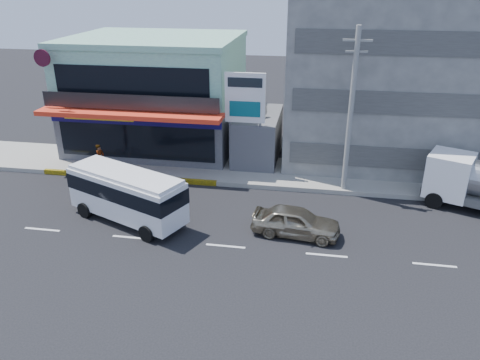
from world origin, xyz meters
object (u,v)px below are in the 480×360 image
at_px(sedan, 296,222).
at_px(motorcycle_rider, 102,168).
at_px(concrete_building, 407,60).
at_px(minibus, 127,192).
at_px(utility_pole_near, 351,112).
at_px(shop_building, 158,96).
at_px(billboard, 245,104).
at_px(satellite_dish, 256,117).

xyz_separation_m(sedan, motorcycle_rider, (-13.05, 5.07, 0.03)).
xyz_separation_m(concrete_building, minibus, (-15.78, -13.26, -5.27)).
relative_size(utility_pole_near, minibus, 1.38).
distance_m(shop_building, minibus, 12.61).
height_order(shop_building, sedan, shop_building).
xyz_separation_m(shop_building, motorcycle_rider, (-1.67, -7.15, -3.19)).
xyz_separation_m(billboard, motorcycle_rider, (-9.17, -2.40, -4.12)).
height_order(concrete_building, billboard, concrete_building).
bearing_deg(motorcycle_rider, minibus, -52.46).
distance_m(utility_pole_near, motorcycle_rider, 16.27).
xyz_separation_m(satellite_dish, minibus, (-5.78, -9.26, -1.85)).
height_order(shop_building, billboard, shop_building).
bearing_deg(minibus, sedan, -0.07).
height_order(billboard, utility_pole_near, utility_pole_near).
height_order(minibus, motorcycle_rider, minibus).
bearing_deg(utility_pole_near, satellite_dish, 149.04).
height_order(satellite_dish, sedan, satellite_dish).
bearing_deg(satellite_dish, billboard, -105.52).
bearing_deg(concrete_building, sedan, -116.52).
xyz_separation_m(shop_building, minibus, (2.22, -12.21, -2.27)).
relative_size(shop_building, utility_pole_near, 1.24).
bearing_deg(billboard, sedan, -62.57).
xyz_separation_m(minibus, motorcycle_rider, (-3.89, 5.06, -0.92)).
height_order(sedan, motorcycle_rider, motorcycle_rider).
bearing_deg(shop_building, minibus, -79.69).
bearing_deg(sedan, minibus, 96.45).
height_order(concrete_building, utility_pole_near, concrete_building).
bearing_deg(sedan, utility_pole_near, -18.29).
relative_size(satellite_dish, sedan, 0.33).
bearing_deg(billboard, shop_building, 147.68).
bearing_deg(utility_pole_near, shop_building, 154.94).
relative_size(minibus, sedan, 1.58).
relative_size(sedan, motorcycle_rider, 1.86).
xyz_separation_m(concrete_building, motorcycle_rider, (-19.67, -8.20, -6.19)).
distance_m(utility_pole_near, minibus, 13.51).
bearing_deg(sedan, billboard, 33.95).
xyz_separation_m(billboard, utility_pole_near, (6.50, -1.80, 0.22)).
distance_m(satellite_dish, billboard, 2.31).
bearing_deg(shop_building, motorcycle_rider, -103.14).
bearing_deg(shop_building, satellite_dish, -20.21).
bearing_deg(sedan, shop_building, 49.48).
relative_size(concrete_building, utility_pole_near, 1.60).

